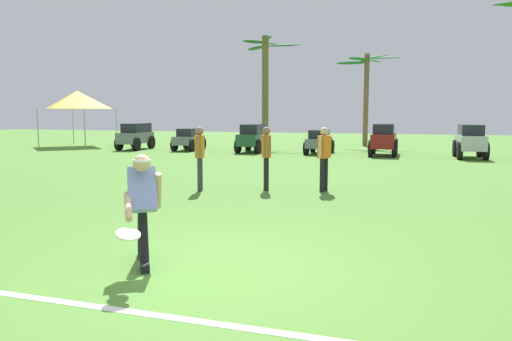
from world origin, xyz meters
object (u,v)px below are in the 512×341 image
event_tent (77,100)px  palm_tree_left_of_centre (367,87)px  parked_car_slot_b (189,139)px  palm_tree_far_left (266,84)px  parked_car_slot_f (470,140)px  parked_car_slot_d (319,142)px  parked_car_slot_c (253,137)px  teammate_near_sideline (200,153)px  frisbee_thrower (142,203)px  parked_car_slot_a (136,135)px  teammate_deep (324,153)px  parked_car_slot_e (384,139)px  teammate_midfield (266,152)px  frisbee_in_flight (128,234)px

event_tent → palm_tree_left_of_centre: bearing=18.1°
parked_car_slot_b → palm_tree_far_left: size_ratio=0.37×
parked_car_slot_f → event_tent: event_tent is taller
parked_car_slot_d → parked_car_slot_c: bearing=179.4°
parked_car_slot_c → parked_car_slot_d: size_ratio=1.09×
teammate_near_sideline → parked_car_slot_f: bearing=57.3°
event_tent → frisbee_thrower: bearing=-51.6°
palm_tree_far_left → event_tent: (-10.15, -2.83, -0.88)m
parked_car_slot_a → parked_car_slot_f: 15.94m
event_tent → parked_car_slot_f: bearing=-4.1°
teammate_deep → event_tent: size_ratio=0.50×
teammate_deep → parked_car_slot_e: size_ratio=0.66×
teammate_midfield → palm_tree_far_left: size_ratio=0.26×
teammate_near_sideline → teammate_deep: same height
palm_tree_far_left → event_tent: bearing=-164.4°
frisbee_thrower → palm_tree_far_left: bearing=102.1°
frisbee_thrower → teammate_midfield: teammate_midfield is taller
frisbee_thrower → parked_car_slot_b: bearing=113.1°
frisbee_in_flight → teammate_near_sideline: bearing=107.1°
frisbee_in_flight → palm_tree_left_of_centre: 24.56m
teammate_near_sideline → parked_car_slot_a: size_ratio=0.64×
frisbee_thrower → palm_tree_far_left: 22.03m
frisbee_in_flight → palm_tree_far_left: bearing=102.4°
parked_car_slot_a → event_tent: event_tent is taller
frisbee_in_flight → event_tent: 24.58m
palm_tree_far_left → parked_car_slot_b: bearing=-127.7°
teammate_deep → parked_car_slot_a: teammate_deep is taller
parked_car_slot_b → teammate_deep: bearing=-51.8°
parked_car_slot_c → parked_car_slot_e: bearing=-1.6°
frisbee_thrower → teammate_midfield: size_ratio=0.91×
parked_car_slot_a → parked_car_slot_b: 2.88m
teammate_midfield → parked_car_slot_a: teammate_midfield is taller
parked_car_slot_e → event_tent: bearing=175.8°
parked_car_slot_f → teammate_midfield: bearing=-118.2°
teammate_deep → parked_car_slot_c: teammate_deep is taller
palm_tree_far_left → palm_tree_left_of_centre: (5.30, 2.21, -0.18)m
parked_car_slot_c → parked_car_slot_d: parked_car_slot_c is taller
teammate_near_sideline → teammate_midfield: (1.51, 0.59, 0.00)m
parked_car_slot_f → palm_tree_left_of_centre: 8.49m
frisbee_in_flight → teammate_midfield: (-0.51, 7.15, 0.32)m
parked_car_slot_b → event_tent: event_tent is taller
teammate_near_sideline → teammate_midfield: 1.62m
frisbee_in_flight → teammate_midfield: teammate_midfield is taller
teammate_deep → palm_tree_far_left: 16.14m
palm_tree_left_of_centre → frisbee_in_flight: bearing=-91.0°
frisbee_thrower → event_tent: 23.75m
frisbee_thrower → parked_car_slot_c: size_ratio=0.59×
frisbee_in_flight → parked_car_slot_b: size_ratio=0.16×
frisbee_in_flight → teammate_midfield: 7.17m
parked_car_slot_f → palm_tree_left_of_centre: bearing=126.7°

